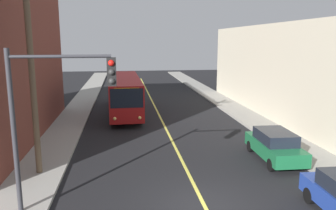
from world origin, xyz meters
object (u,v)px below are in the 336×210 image
utility_pole_near (31,58)px  traffic_signal_left_corner (57,100)px  parked_car_green (275,145)px  fire_hydrant (289,138)px  city_bus (125,93)px

utility_pole_near → traffic_signal_left_corner: (1.75, -3.82, -1.32)m
parked_car_green → utility_pole_near: size_ratio=0.45×
parked_car_green → fire_hydrant: (1.86, 2.02, -0.26)m
parked_car_green → traffic_signal_left_corner: (-10.40, -4.25, 3.46)m
city_bus → utility_pole_near: utility_pole_near is taller
city_bus → traffic_signal_left_corner: (-2.49, -17.46, 2.49)m
city_bus → traffic_signal_left_corner: traffic_signal_left_corner is taller
parked_car_green → traffic_signal_left_corner: traffic_signal_left_corner is taller
utility_pole_near → fire_hydrant: size_ratio=11.85×
city_bus → parked_car_green: bearing=-59.1°
traffic_signal_left_corner → fire_hydrant: size_ratio=7.14×
utility_pole_near → traffic_signal_left_corner: bearing=-65.4°
city_bus → utility_pole_near: 14.79m
utility_pole_near → traffic_signal_left_corner: size_ratio=1.66×
city_bus → utility_pole_near: size_ratio=1.22×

